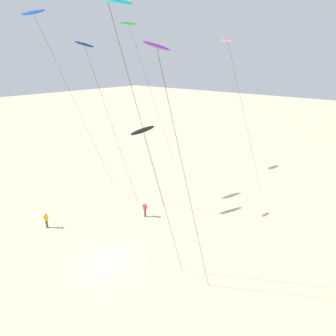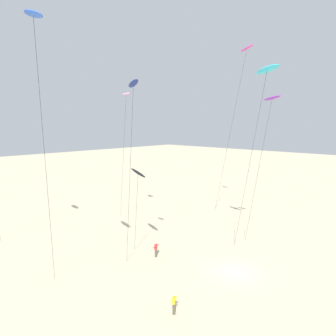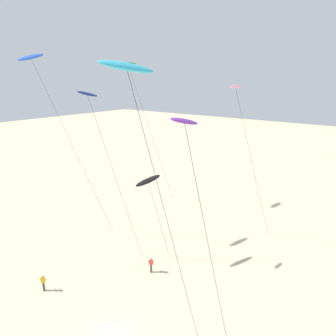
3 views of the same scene
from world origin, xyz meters
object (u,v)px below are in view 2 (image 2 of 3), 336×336
(kite_black, at_px, (138,173))
(kite_blue, at_px, (33,18))
(kite_magenta, at_px, (246,53))
(kite_flyer_middle, at_px, (174,303))
(kite_purple, at_px, (272,102))
(kite_navy, at_px, (133,89))
(kite_pink, at_px, (126,97))
(kite_cyan, at_px, (267,71))
(kite_flyer_nearest, at_px, (156,249))

(kite_black, bearing_deg, kite_blue, -161.57)
(kite_magenta, relative_size, kite_flyer_middle, 14.87)
(kite_magenta, bearing_deg, kite_purple, -134.57)
(kite_magenta, distance_m, kite_black, 23.08)
(kite_magenta, xyz_separation_m, kite_purple, (-7.07, -7.18, -7.18))
(kite_navy, xyz_separation_m, kite_magenta, (21.35, 1.52, 6.61))
(kite_pink, bearing_deg, kite_navy, -126.88)
(kite_cyan, relative_size, kite_navy, 1.11)
(kite_navy, xyz_separation_m, kite_black, (3.62, 3.66, -8.01))
(kite_cyan, bearing_deg, kite_flyer_nearest, 126.20)
(kite_navy, bearing_deg, kite_flyer_nearest, 25.80)
(kite_blue, distance_m, kite_pink, 21.00)
(kite_purple, bearing_deg, kite_magenta, 45.43)
(kite_navy, xyz_separation_m, kite_blue, (-8.27, -0.30, 3.63))
(kite_blue, relative_size, kite_pink, 1.18)
(kite_navy, bearing_deg, kite_pink, 53.12)
(kite_navy, distance_m, kite_flyer_nearest, 17.26)
(kite_purple, bearing_deg, kite_flyer_nearest, 139.47)
(kite_black, xyz_separation_m, kite_purple, (10.66, -9.32, 7.45))
(kite_purple, bearing_deg, kite_blue, 166.64)
(kite_black, bearing_deg, kite_purple, -41.16)
(kite_navy, xyz_separation_m, kite_flyer_nearest, (4.89, 2.37, -16.38))
(kite_navy, bearing_deg, kite_black, 45.31)
(kite_magenta, relative_size, kite_purple, 1.42)
(kite_magenta, xyz_separation_m, kite_pink, (-12.61, 10.12, -6.01))
(kite_blue, bearing_deg, kite_cyan, -17.31)
(kite_magenta, distance_m, kite_purple, 12.37)
(kite_magenta, bearing_deg, kite_flyer_nearest, 177.06)
(kite_cyan, height_order, kite_purple, kite_cyan)
(kite_pink, bearing_deg, kite_magenta, -38.76)
(kite_navy, height_order, kite_blue, kite_blue)
(kite_navy, height_order, kite_flyer_nearest, kite_navy)
(kite_magenta, height_order, kite_flyer_nearest, kite_magenta)
(kite_cyan, distance_m, kite_navy, 13.18)
(kite_blue, distance_m, kite_black, 17.10)
(kite_navy, relative_size, kite_flyer_middle, 10.85)
(kite_navy, height_order, kite_flyer_middle, kite_navy)
(kite_flyer_middle, bearing_deg, kite_cyan, -2.71)
(kite_cyan, xyz_separation_m, kite_magenta, (10.03, 7.93, 4.49))
(kite_cyan, height_order, kite_black, kite_cyan)
(kite_black, bearing_deg, kite_flyer_nearest, -45.42)
(kite_black, bearing_deg, kite_cyan, -52.60)
(kite_navy, bearing_deg, kite_magenta, 4.08)
(kite_pink, relative_size, kite_black, 1.88)
(kite_cyan, xyz_separation_m, kite_black, (-7.70, 10.07, -10.13))
(kite_magenta, bearing_deg, kite_blue, -176.47)
(kite_blue, relative_size, kite_flyer_nearest, 13.02)
(kite_blue, xyz_separation_m, kite_flyer_nearest, (13.16, 2.67, -20.01))
(kite_flyer_nearest, bearing_deg, kite_magenta, -2.94)
(kite_purple, distance_m, kite_flyer_nearest, 20.06)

